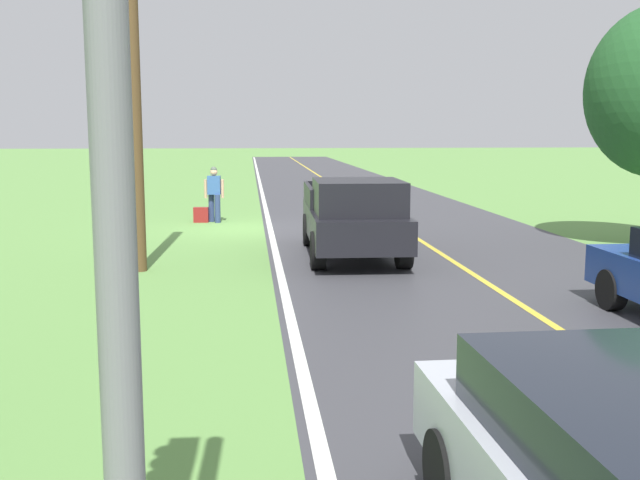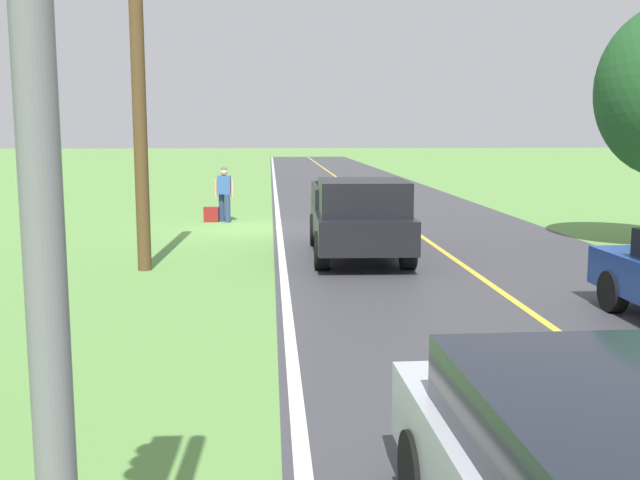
% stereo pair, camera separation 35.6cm
% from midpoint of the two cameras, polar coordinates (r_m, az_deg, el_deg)
% --- Properties ---
extents(ground_plane, '(200.00, 200.00, 0.00)m').
position_cam_midpoint_polar(ground_plane, '(22.08, -4.81, 0.89)').
color(ground_plane, '#609347').
extents(road_surface, '(8.09, 120.00, 0.00)m').
position_cam_midpoint_polar(road_surface, '(22.50, 7.20, 1.00)').
color(road_surface, '#3D3D42').
rests_on(road_surface, ground).
extents(lane_edge_line, '(0.16, 117.60, 0.00)m').
position_cam_midpoint_polar(lane_edge_line, '(22.09, -2.69, 0.92)').
color(lane_edge_line, silver).
rests_on(lane_edge_line, ground).
extents(lane_centre_line, '(0.14, 117.60, 0.00)m').
position_cam_midpoint_polar(lane_centre_line, '(22.50, 7.20, 1.00)').
color(lane_centre_line, gold).
rests_on(lane_centre_line, ground).
extents(hitchhiker_walking, '(0.62, 0.53, 1.75)m').
position_cam_midpoint_polar(hitchhiker_walking, '(23.68, -6.89, 3.75)').
color(hitchhiker_walking, navy).
rests_on(hitchhiker_walking, ground).
extents(suitcase_carried, '(0.47, 0.24, 0.48)m').
position_cam_midpoint_polar(suitcase_carried, '(23.73, -7.89, 1.94)').
color(suitcase_carried, maroon).
rests_on(suitcase_carried, ground).
extents(pickup_truck_passing, '(2.21, 5.45, 1.82)m').
position_cam_midpoint_polar(pickup_truck_passing, '(16.85, 3.59, 1.89)').
color(pickup_truck_passing, black).
rests_on(pickup_truck_passing, ground).
extents(utility_pole_roadside, '(0.28, 0.28, 7.87)m').
position_cam_midpoint_polar(utility_pole_roadside, '(15.62, -13.08, 12.09)').
color(utility_pole_roadside, brown).
rests_on(utility_pole_roadside, ground).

